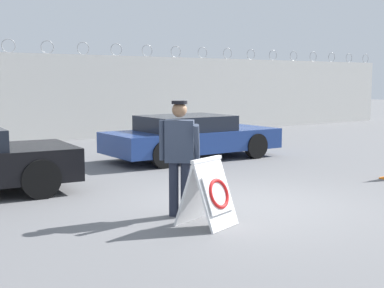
{
  "coord_description": "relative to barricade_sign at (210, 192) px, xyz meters",
  "views": [
    {
      "loc": [
        -5.74,
        -6.9,
        2.11
      ],
      "look_at": [
        -0.46,
        0.79,
        0.99
      ],
      "focal_mm": 50.0,
      "sensor_mm": 36.0,
      "label": 1
    }
  ],
  "objects": [
    {
      "name": "barricade_sign",
      "position": [
        0.0,
        0.0,
        0.0
      ],
      "size": [
        0.86,
        0.88,
        1.0
      ],
      "rotation": [
        0.0,
        0.0,
        0.33
      ],
      "color": "white",
      "rests_on": "ground_plane"
    },
    {
      "name": "parked_car_rear_sedan",
      "position": [
        3.54,
        5.65,
        0.11
      ],
      "size": [
        4.74,
        2.02,
        1.18
      ],
      "rotation": [
        0.0,
        0.0,
        -0.01
      ],
      "color": "black",
      "rests_on": "ground_plane"
    },
    {
      "name": "perimeter_wall",
      "position": [
        1.23,
        11.93,
        1.02
      ],
      "size": [
        36.0,
        0.3,
        3.47
      ],
      "color": "silver",
      "rests_on": "ground_plane"
    },
    {
      "name": "security_guard",
      "position": [
        -0.05,
        0.71,
        0.51
      ],
      "size": [
        0.55,
        0.63,
        1.8
      ],
      "rotation": [
        0.0,
        0.0,
        -0.68
      ],
      "color": "#232838",
      "rests_on": "ground_plane"
    },
    {
      "name": "ground_plane",
      "position": [
        1.23,
        0.78,
        -0.5
      ],
      "size": [
        90.0,
        90.0,
        0.0
      ],
      "primitive_type": "plane",
      "color": "slate"
    }
  ]
}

